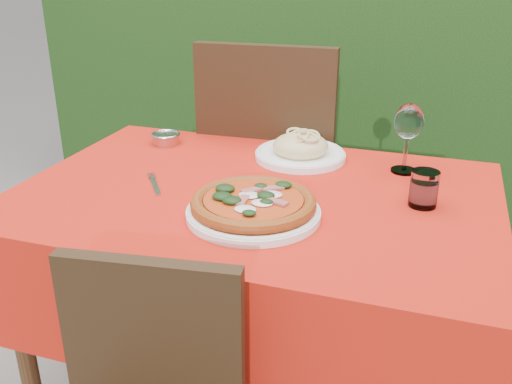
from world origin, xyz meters
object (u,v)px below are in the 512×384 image
(pasta_plate, at_px, (300,150))
(wine_glass, at_px, (409,125))
(pizza_plate, at_px, (253,206))
(fork, at_px, (155,186))
(water_glass, at_px, (424,190))
(steel_ramekin, at_px, (166,139))
(chair_far, at_px, (272,165))

(pasta_plate, relative_size, wine_glass, 1.37)
(pizza_plate, distance_m, wine_glass, 0.54)
(pizza_plate, relative_size, fork, 2.14)
(pizza_plate, xyz_separation_m, water_glass, (0.38, 0.19, 0.01))
(pasta_plate, relative_size, steel_ramekin, 3.16)
(pasta_plate, height_order, fork, pasta_plate)
(pizza_plate, bearing_deg, wine_glass, 53.17)
(wine_glass, bearing_deg, steel_ramekin, 179.08)
(pasta_plate, xyz_separation_m, wine_glass, (0.31, -0.01, 0.11))
(pasta_plate, xyz_separation_m, water_glass, (0.38, -0.24, 0.01))
(pasta_plate, bearing_deg, chair_far, 121.55)
(chair_far, relative_size, water_glass, 11.48)
(water_glass, relative_size, fork, 0.51)
(pizza_plate, bearing_deg, water_glass, 27.02)
(chair_far, bearing_deg, water_glass, 133.75)
(wine_glass, xyz_separation_m, steel_ramekin, (-0.77, 0.01, -0.12))
(pasta_plate, distance_m, fork, 0.47)
(pizza_plate, relative_size, water_glass, 4.18)
(pizza_plate, height_order, water_glass, water_glass)
(pizza_plate, height_order, steel_ramekin, pizza_plate)
(wine_glass, xyz_separation_m, fork, (-0.63, -0.33, -0.14))
(pasta_plate, bearing_deg, steel_ramekin, -179.90)
(chair_far, height_order, pizza_plate, chair_far)
(chair_far, bearing_deg, fork, 74.56)
(chair_far, bearing_deg, pasta_plate, 118.87)
(pizza_plate, height_order, wine_glass, wine_glass)
(pasta_plate, distance_m, water_glass, 0.45)
(pasta_plate, relative_size, fork, 1.54)
(pasta_plate, relative_size, water_glass, 3.00)
(water_glass, xyz_separation_m, steel_ramekin, (-0.83, 0.24, -0.03))
(pasta_plate, bearing_deg, wine_glass, -2.42)
(chair_far, xyz_separation_m, pasta_plate, (0.17, -0.28, 0.17))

